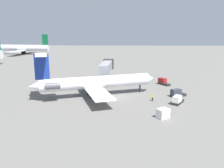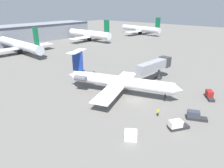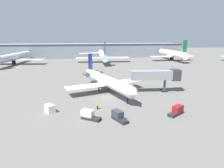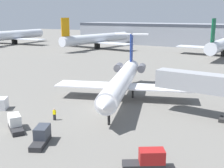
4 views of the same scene
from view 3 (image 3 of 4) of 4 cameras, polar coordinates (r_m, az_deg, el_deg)
The scene contains 12 objects.
ground_plane at distance 52.19m, azimuth -1.20°, elevation -4.07°, with size 400.00×400.00×0.10m, color #66635E.
regional_jet at distance 56.75m, azimuth -2.00°, elevation 1.17°, with size 23.66×30.37×10.60m.
jet_bridge at distance 57.98m, azimuth 13.65°, elevation 2.50°, with size 14.71×4.04×6.66m.
ground_crew_marshaller at distance 43.96m, azimuth -4.34°, elevation -6.41°, with size 0.43×0.30×1.69m.
baggage_tug_lead at distance 39.10m, azimuth -6.81°, elevation -9.20°, with size 4.11×3.38×1.90m.
baggage_tug_trailing at distance 38.45m, azimuth 1.96°, elevation -9.52°, with size 2.97×4.22×1.90m.
baggage_tug_spare at distance 43.27m, azimuth 18.69°, elevation -7.52°, with size 4.14×3.30×1.90m.
cargo_container_uld at distance 44.15m, azimuth -17.96°, elevation -6.96°, with size 2.52×2.69×1.77m.
terminal_building at distance 151.36m, azimuth -6.55°, elevation 9.88°, with size 141.10×19.79×10.34m.
parked_airliner_west_mid at distance 125.34m, azimuth -27.31°, elevation 7.12°, with size 35.20×41.46×13.38m.
parked_airliner_centre at distance 121.51m, azimuth -2.80°, elevation 8.49°, with size 33.40×39.62×13.39m.
parked_airliner_east_mid at distance 135.73m, azimuth 17.45°, elevation 8.54°, with size 28.74×34.19×13.76m.
Camera 3 is at (-6.68, -49.12, 16.28)m, focal length 30.81 mm.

